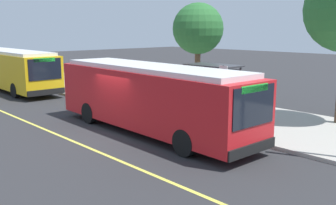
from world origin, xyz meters
TOP-DOWN VIEW (x-y plane):
  - ground_plane at (0.00, 0.00)m, footprint 120.00×120.00m
  - sidewalk_curb at (0.00, 6.00)m, footprint 44.00×6.40m
  - lane_stripe_center at (0.00, -2.20)m, footprint 36.00×0.14m
  - transit_bus_main at (1.03, 1.01)m, footprint 10.93×2.81m
  - transit_bus_second at (-15.06, 1.21)m, footprint 11.47×2.71m
  - bus_shelter at (0.14, 6.07)m, footprint 2.90×1.60m
  - waiting_bench at (0.04, 6.15)m, footprint 1.60×0.48m
  - route_sign_post at (3.15, 3.31)m, footprint 0.44×0.08m
  - street_tree_near_shelter at (-3.20, 8.52)m, footprint 3.21×3.21m

SIDE VIEW (x-z plane):
  - ground_plane at x=0.00m, z-range 0.00..0.00m
  - lane_stripe_center at x=0.00m, z-range 0.00..0.01m
  - sidewalk_curb at x=0.00m, z-range 0.00..0.15m
  - waiting_bench at x=0.04m, z-range 0.16..1.11m
  - transit_bus_main at x=1.03m, z-range 0.14..3.09m
  - transit_bus_second at x=-15.06m, z-range 0.14..3.09m
  - bus_shelter at x=0.14m, z-range 0.68..3.16m
  - route_sign_post at x=3.15m, z-range 0.56..3.36m
  - street_tree_near_shelter at x=-3.20m, z-range 1.49..7.44m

